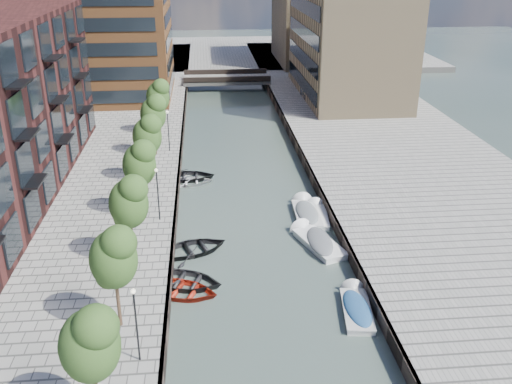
{
  "coord_description": "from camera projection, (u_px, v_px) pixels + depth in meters",
  "views": [
    {
      "loc": [
        -3.53,
        -15.26,
        19.9
      ],
      "look_at": [
        0.0,
        22.8,
        3.5
      ],
      "focal_mm": 40.0,
      "sensor_mm": 36.0,
      "label": 1
    }
  ],
  "objects": [
    {
      "name": "motorboat_2",
      "position": [
        317.0,
        215.0,
        45.94
      ],
      "size": [
        2.08,
        4.76,
        1.54
      ],
      "color": "white",
      "rests_on": "ground"
    },
    {
      "name": "quay_right",
      "position": [
        392.0,
        148.0,
        59.88
      ],
      "size": [
        20.0,
        140.0,
        1.0
      ],
      "primitive_type": "cube",
      "color": "gray",
      "rests_on": "ground"
    },
    {
      "name": "lamp_1",
      "position": [
        158.0,
        189.0,
        42.08
      ],
      "size": [
        0.24,
        0.24,
        4.12
      ],
      "color": "black",
      "rests_on": "quay_left"
    },
    {
      "name": "tree_6",
      "position": [
        158.0,
        95.0,
        61.39
      ],
      "size": [
        2.5,
        2.5,
        5.95
      ],
      "color": "#382619",
      "rests_on": "quay_left"
    },
    {
      "name": "car",
      "position": [
        308.0,
        92.0,
        78.09
      ],
      "size": [
        1.87,
        4.37,
        1.47
      ],
      "primitive_type": "imported",
      "rotation": [
        0.0,
        0.0,
        0.03
      ],
      "color": "#9FA2A4",
      "rests_on": "quay_right"
    },
    {
      "name": "lamp_0",
      "position": [
        136.0,
        318.0,
        27.44
      ],
      "size": [
        0.24,
        0.24,
        4.12
      ],
      "color": "black",
      "rests_on": "quay_left"
    },
    {
      "name": "sloop_0",
      "position": [
        183.0,
        285.0,
        36.56
      ],
      "size": [
        6.07,
        5.16,
        1.07
      ],
      "primitive_type": "imported",
      "rotation": [
        0.0,
        0.0,
        1.24
      ],
      "color": "black",
      "rests_on": "ground"
    },
    {
      "name": "tan_block_far",
      "position": [
        312.0,
        15.0,
        100.45
      ],
      "size": [
        12.0,
        20.0,
        16.0
      ],
      "primitive_type": "cube",
      "color": "tan",
      "rests_on": "quay_right"
    },
    {
      "name": "tan_block_near",
      "position": [
        347.0,
        43.0,
        77.05
      ],
      "size": [
        12.0,
        25.0,
        14.0
      ],
      "primitive_type": "cube",
      "color": "tan",
      "rests_on": "quay_right"
    },
    {
      "name": "motorboat_4",
      "position": [
        306.0,
        212.0,
        46.07
      ],
      "size": [
        2.03,
        5.46,
        1.8
      ],
      "color": "silver",
      "rests_on": "ground"
    },
    {
      "name": "bridge",
      "position": [
        226.0,
        79.0,
        87.45
      ],
      "size": [
        13.0,
        6.0,
        1.3
      ],
      "color": "gray",
      "rests_on": "ground"
    },
    {
      "name": "tree_0",
      "position": [
        89.0,
        341.0,
        22.96
      ],
      "size": [
        2.5,
        2.5,
        5.95
      ],
      "color": "#382619",
      "rests_on": "quay_left"
    },
    {
      "name": "water",
      "position": [
        241.0,
        158.0,
        58.72
      ],
      "size": [
        300.0,
        300.0,
        0.0
      ],
      "primitive_type": "plane",
      "color": "#38473F",
      "rests_on": "ground"
    },
    {
      "name": "sloop_4",
      "position": [
        187.0,
        179.0,
        53.22
      ],
      "size": [
        5.23,
        3.79,
        1.07
      ],
      "primitive_type": "imported",
      "rotation": [
        0.0,
        0.0,
        1.55
      ],
      "color": "black",
      "rests_on": "ground"
    },
    {
      "name": "tree_1",
      "position": [
        113.0,
        256.0,
        29.37
      ],
      "size": [
        2.5,
        2.5,
        5.95
      ],
      "color": "#382619",
      "rests_on": "quay_left"
    },
    {
      "name": "tree_2",
      "position": [
        128.0,
        200.0,
        35.77
      ],
      "size": [
        2.5,
        2.5,
        5.95
      ],
      "color": "#382619",
      "rests_on": "quay_left"
    },
    {
      "name": "sloop_3",
      "position": [
        189.0,
        184.0,
        52.17
      ],
      "size": [
        4.54,
        3.37,
        0.9
      ],
      "primitive_type": "imported",
      "rotation": [
        0.0,
        0.0,
        1.63
      ],
      "color": "white",
      "rests_on": "ground"
    },
    {
      "name": "tree_5",
      "position": [
        153.0,
        112.0,
        54.99
      ],
      "size": [
        2.5,
        2.5,
        5.95
      ],
      "color": "#382619",
      "rests_on": "quay_left"
    },
    {
      "name": "motorboat_3",
      "position": [
        356.0,
        307.0,
        33.99
      ],
      "size": [
        2.19,
        4.84,
        1.56
      ],
      "color": "beige",
      "rests_on": "ground"
    },
    {
      "name": "quay_wall_right",
      "position": [
        299.0,
        151.0,
        59.04
      ],
      "size": [
        0.25,
        140.0,
        1.0
      ],
      "primitive_type": "cube",
      "color": "#332823",
      "rests_on": "ground"
    },
    {
      "name": "tree_3",
      "position": [
        139.0,
        162.0,
        42.18
      ],
      "size": [
        2.5,
        2.5,
        5.95
      ],
      "color": "#382619",
      "rests_on": "quay_left"
    },
    {
      "name": "sloop_1",
      "position": [
        193.0,
        252.0,
        40.5
      ],
      "size": [
        5.93,
        5.09,
        1.03
      ],
      "primitive_type": "imported",
      "rotation": [
        0.0,
        0.0,
        1.93
      ],
      "color": "black",
      "rests_on": "ground"
    },
    {
      "name": "motorboat_1",
      "position": [
        316.0,
        241.0,
        41.54
      ],
      "size": [
        3.52,
        5.72,
        1.81
      ],
      "color": "white",
      "rests_on": "ground"
    },
    {
      "name": "sloop_2",
      "position": [
        181.0,
        294.0,
        35.6
      ],
      "size": [
        5.71,
        4.93,
        0.99
      ],
      "primitive_type": "imported",
      "rotation": [
        0.0,
        0.0,
        1.2
      ],
      "color": "#A32111",
      "rests_on": "ground"
    },
    {
      "name": "quay_wall_left",
      "position": [
        181.0,
        155.0,
        58.0
      ],
      "size": [
        0.25,
        140.0,
        1.0
      ],
      "primitive_type": "cube",
      "color": "#332823",
      "rests_on": "ground"
    },
    {
      "name": "tree_4",
      "position": [
        147.0,
        134.0,
        48.58
      ],
      "size": [
        2.5,
        2.5,
        5.95
      ],
      "color": "#382619",
      "rests_on": "quay_left"
    },
    {
      "name": "far_closure",
      "position": [
        220.0,
        54.0,
        113.42
      ],
      "size": [
        80.0,
        40.0,
        1.0
      ],
      "primitive_type": "cube",
      "color": "gray",
      "rests_on": "ground"
    },
    {
      "name": "lamp_2",
      "position": [
        168.0,
        127.0,
        56.72
      ],
      "size": [
        0.24,
        0.24,
        4.12
      ],
      "color": "black",
      "rests_on": "quay_left"
    }
  ]
}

